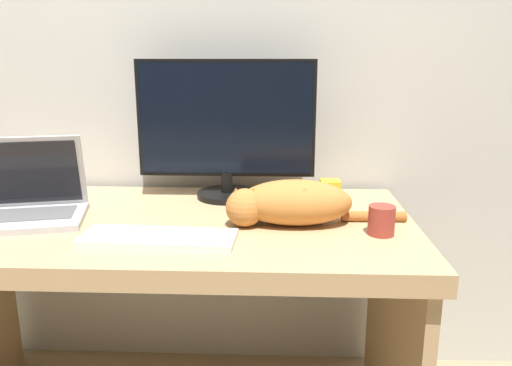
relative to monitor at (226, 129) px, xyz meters
The scene contains 8 objects.
wall_back 0.40m from the monitor, 131.77° to the left, with size 6.40×0.06×2.60m.
desk 0.51m from the monitor, 123.71° to the right, with size 1.54×0.77×0.75m.
monitor is the anchor object (origin of this frame).
laptop 0.68m from the monitor, 154.42° to the right, with size 0.39×0.32×0.26m.
external_keyboard 0.53m from the monitor, 107.36° to the right, with size 0.43×0.17×0.02m.
cat 0.41m from the monitor, 53.17° to the right, with size 0.55×0.18×0.14m.
coffee_mug 0.64m from the monitor, 37.96° to the right, with size 0.08×0.08×0.08m.
small_toy 0.42m from the monitor, ahead, with size 0.07×0.07×0.07m.
Camera 1 is at (0.35, -1.08, 1.23)m, focal length 35.00 mm.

